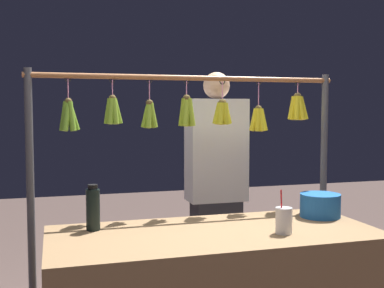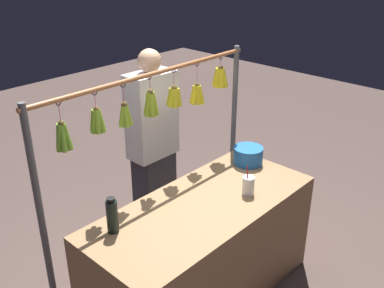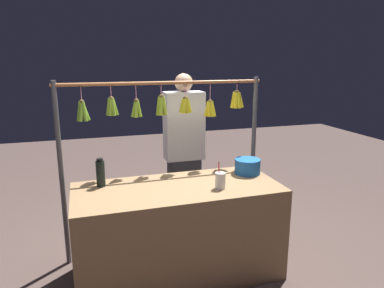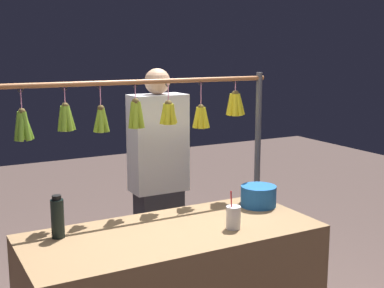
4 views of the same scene
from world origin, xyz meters
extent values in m
plane|color=#4F3E39|center=(0.00, 0.00, 0.00)|extent=(12.00, 12.00, 0.00)
cube|color=olive|center=(0.00, 0.00, 0.41)|extent=(1.74, 0.76, 0.82)
cylinder|color=#4C4C51|center=(-0.94, -0.48, 0.85)|extent=(0.04, 0.04, 1.70)
cylinder|color=#4C4C51|center=(0.94, -0.48, 0.85)|extent=(0.04, 0.04, 1.70)
cylinder|color=#9E6038|center=(0.00, -0.48, 1.66)|extent=(1.95, 0.03, 0.03)
torus|color=black|center=(-0.74, -0.48, 1.64)|extent=(0.04, 0.01, 0.04)
cylinder|color=pink|center=(-0.74, -0.48, 1.60)|extent=(0.01, 0.01, 0.09)
sphere|color=brown|center=(-0.74, -0.48, 1.55)|extent=(0.05, 0.05, 0.05)
cylinder|color=yellow|center=(-0.70, -0.48, 1.48)|extent=(0.06, 0.04, 0.16)
cylinder|color=yellow|center=(-0.72, -0.45, 1.48)|extent=(0.06, 0.06, 0.16)
cylinder|color=yellow|center=(-0.75, -0.44, 1.48)|extent=(0.05, 0.07, 0.16)
cylinder|color=yellow|center=(-0.77, -0.47, 1.48)|extent=(0.08, 0.05, 0.16)
cylinder|color=yellow|center=(-0.77, -0.49, 1.48)|extent=(0.07, 0.06, 0.16)
cylinder|color=yellow|center=(-0.75, -0.51, 1.48)|extent=(0.05, 0.07, 0.16)
cylinder|color=yellow|center=(-0.72, -0.50, 1.48)|extent=(0.06, 0.06, 0.16)
torus|color=black|center=(-0.46, -0.48, 1.64)|extent=(0.04, 0.01, 0.04)
cylinder|color=pink|center=(-0.46, -0.48, 1.56)|extent=(0.01, 0.01, 0.17)
sphere|color=brown|center=(-0.46, -0.48, 1.47)|extent=(0.04, 0.04, 0.04)
cylinder|color=yellow|center=(-0.43, -0.48, 1.40)|extent=(0.07, 0.04, 0.15)
cylinder|color=yellow|center=(-0.44, -0.45, 1.40)|extent=(0.05, 0.05, 0.15)
cylinder|color=yellow|center=(-0.47, -0.45, 1.40)|extent=(0.04, 0.07, 0.15)
cylinder|color=yellow|center=(-0.48, -0.46, 1.40)|extent=(0.06, 0.05, 0.15)
cylinder|color=yellow|center=(-0.48, -0.49, 1.40)|extent=(0.06, 0.05, 0.15)
cylinder|color=yellow|center=(-0.47, -0.51, 1.40)|extent=(0.04, 0.06, 0.15)
cylinder|color=yellow|center=(-0.44, -0.50, 1.40)|extent=(0.05, 0.05, 0.15)
torus|color=black|center=(-0.21, -0.48, 1.64)|extent=(0.04, 0.01, 0.04)
cylinder|color=pink|center=(-0.21, -0.48, 1.58)|extent=(0.01, 0.01, 0.13)
sphere|color=brown|center=(-0.21, -0.48, 1.51)|extent=(0.05, 0.05, 0.05)
cylinder|color=gold|center=(-0.18, -0.47, 1.44)|extent=(0.07, 0.04, 0.14)
cylinder|color=gold|center=(-0.19, -0.45, 1.44)|extent=(0.06, 0.06, 0.14)
cylinder|color=gold|center=(-0.23, -0.45, 1.44)|extent=(0.05, 0.06, 0.14)
cylinder|color=gold|center=(-0.24, -0.48, 1.44)|extent=(0.07, 0.05, 0.14)
cylinder|color=gold|center=(-0.23, -0.50, 1.44)|extent=(0.05, 0.06, 0.14)
cylinder|color=gold|center=(-0.20, -0.50, 1.44)|extent=(0.05, 0.06, 0.14)
torus|color=black|center=(0.02, -0.48, 1.64)|extent=(0.04, 0.01, 0.04)
cylinder|color=pink|center=(0.02, -0.48, 1.59)|extent=(0.01, 0.01, 0.11)
sphere|color=brown|center=(0.02, -0.48, 1.54)|extent=(0.05, 0.05, 0.05)
cylinder|color=#92AE28|center=(0.04, -0.48, 1.45)|extent=(0.06, 0.04, 0.17)
cylinder|color=#92AE28|center=(0.03, -0.46, 1.45)|extent=(0.05, 0.07, 0.18)
cylinder|color=#92AE28|center=(0.00, -0.46, 1.45)|extent=(0.06, 0.05, 0.18)
cylinder|color=#92AE28|center=(0.00, -0.49, 1.45)|extent=(0.06, 0.05, 0.18)
cylinder|color=#92AE28|center=(0.03, -0.50, 1.45)|extent=(0.05, 0.08, 0.18)
torus|color=black|center=(0.25, -0.48, 1.64)|extent=(0.04, 0.01, 0.04)
cylinder|color=pink|center=(0.25, -0.48, 1.57)|extent=(0.01, 0.01, 0.13)
sphere|color=brown|center=(0.25, -0.48, 1.51)|extent=(0.04, 0.04, 0.04)
cylinder|color=#83A92A|center=(0.27, -0.48, 1.43)|extent=(0.07, 0.04, 0.15)
cylinder|color=#83A92A|center=(0.26, -0.46, 1.43)|extent=(0.05, 0.07, 0.16)
cylinder|color=#83A92A|center=(0.24, -0.47, 1.43)|extent=(0.06, 0.05, 0.16)
cylinder|color=#83A92A|center=(0.24, -0.49, 1.43)|extent=(0.05, 0.04, 0.15)
cylinder|color=#83A92A|center=(0.26, -0.50, 1.43)|extent=(0.04, 0.07, 0.15)
torus|color=black|center=(0.47, -0.48, 1.64)|extent=(0.04, 0.01, 0.04)
cylinder|color=pink|center=(0.47, -0.48, 1.59)|extent=(0.01, 0.01, 0.11)
sphere|color=brown|center=(0.47, -0.48, 1.53)|extent=(0.04, 0.04, 0.04)
cylinder|color=#7BA62A|center=(0.50, -0.47, 1.46)|extent=(0.06, 0.04, 0.15)
cylinder|color=#7BA62A|center=(0.49, -0.46, 1.46)|extent=(0.05, 0.06, 0.16)
cylinder|color=#7BA62A|center=(0.46, -0.45, 1.46)|extent=(0.05, 0.06, 0.16)
cylinder|color=#7BA62A|center=(0.45, -0.48, 1.46)|extent=(0.07, 0.03, 0.15)
cylinder|color=#7BA62A|center=(0.46, -0.50, 1.46)|extent=(0.05, 0.06, 0.16)
cylinder|color=#7BA62A|center=(0.49, -0.50, 1.46)|extent=(0.05, 0.05, 0.16)
torus|color=black|center=(0.73, -0.48, 1.64)|extent=(0.04, 0.01, 0.04)
cylinder|color=pink|center=(0.73, -0.48, 1.58)|extent=(0.01, 0.01, 0.13)
sphere|color=brown|center=(0.73, -0.48, 1.51)|extent=(0.04, 0.04, 0.04)
cylinder|color=#70A32C|center=(0.75, -0.48, 1.43)|extent=(0.06, 0.04, 0.17)
cylinder|color=#70A32C|center=(0.74, -0.46, 1.43)|extent=(0.06, 0.07, 0.17)
cylinder|color=#70A32C|center=(0.71, -0.46, 1.43)|extent=(0.05, 0.06, 0.17)
cylinder|color=#70A32C|center=(0.70, -0.48, 1.43)|extent=(0.08, 0.04, 0.17)
cylinder|color=#70A32C|center=(0.71, -0.50, 1.43)|extent=(0.06, 0.07, 0.17)
cylinder|color=#70A32C|center=(0.74, -0.50, 1.43)|extent=(0.04, 0.05, 0.17)
cylinder|color=black|center=(0.62, -0.20, 0.93)|extent=(0.07, 0.07, 0.22)
cylinder|color=black|center=(0.62, -0.20, 1.06)|extent=(0.05, 0.05, 0.02)
cylinder|color=#1C5CAD|center=(-0.72, -0.15, 0.89)|extent=(0.24, 0.24, 0.14)
cylinder|color=silver|center=(-0.33, 0.14, 0.89)|extent=(0.09, 0.09, 0.14)
cylinder|color=red|center=(-0.31, 0.14, 0.94)|extent=(0.01, 0.03, 0.23)
cube|color=#2D2D38|center=(-0.30, -0.83, 0.41)|extent=(0.33, 0.22, 0.82)
cube|color=silver|center=(-0.30, -0.83, 1.18)|extent=(0.41, 0.22, 0.72)
sphere|color=tan|center=(-0.30, -0.83, 1.64)|extent=(0.19, 0.19, 0.19)
camera|label=1|loc=(0.82, 2.35, 1.46)|focal=44.67mm
camera|label=2|loc=(1.97, 1.73, 2.51)|focal=41.64mm
camera|label=3|loc=(0.74, 2.75, 1.88)|focal=33.33mm
camera|label=4|loc=(1.28, 2.59, 1.88)|focal=48.44mm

